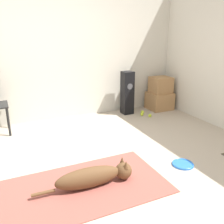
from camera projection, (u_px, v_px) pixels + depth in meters
ground_plane at (91, 171)px, 3.03m from camera, size 12.00×12.00×0.00m
wall_back at (48, 51)px, 4.45m from camera, size 8.00×0.06×2.55m
area_rug at (78, 189)px, 2.69m from camera, size 1.93×1.01×0.01m
dog at (95, 176)px, 2.71m from camera, size 1.11×0.23×0.25m
frisbee at (183, 164)px, 3.17m from camera, size 0.27×0.27×0.03m
cardboard_box_lower at (159, 101)px, 5.40m from camera, size 0.48×0.45×0.36m
cardboard_box_upper at (161, 85)px, 5.30m from camera, size 0.40×0.37×0.33m
floor_speaker at (127, 93)px, 5.03m from camera, size 0.21×0.22×0.86m
tennis_ball_by_boxes at (150, 115)px, 4.92m from camera, size 0.07×0.07×0.07m
tennis_ball_near_speaker at (142, 112)px, 5.13m from camera, size 0.07×0.07×0.07m
tennis_ball_loose_on_carpet at (142, 114)px, 5.00m from camera, size 0.07×0.07×0.07m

